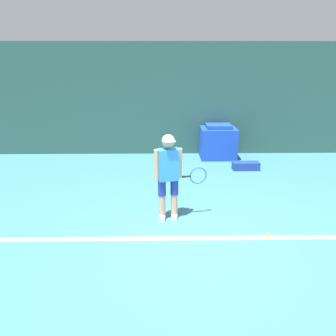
% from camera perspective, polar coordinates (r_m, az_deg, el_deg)
% --- Properties ---
extents(ground_plane, '(24.00, 24.00, 0.00)m').
position_cam_1_polar(ground_plane, '(5.10, 5.94, -13.64)').
color(ground_plane, teal).
extents(back_wall, '(24.00, 0.10, 3.14)m').
position_cam_1_polar(back_wall, '(9.53, 2.68, 11.74)').
color(back_wall, '#2D564C').
rests_on(back_wall, ground_plane).
extents(court_baseline, '(21.60, 0.10, 0.01)m').
position_cam_1_polar(court_baseline, '(5.32, 5.62, -12.09)').
color(court_baseline, white).
rests_on(court_baseline, ground_plane).
extents(tennis_player, '(0.92, 0.33, 1.53)m').
position_cam_1_polar(tennis_player, '(5.58, 0.16, -1.01)').
color(tennis_player, tan).
rests_on(tennis_player, ground_plane).
extents(tennis_ball, '(0.07, 0.07, 0.07)m').
position_cam_1_polar(tennis_ball, '(5.56, 16.95, -11.08)').
color(tennis_ball, '#D1E533').
rests_on(tennis_ball, ground_plane).
extents(covered_chair, '(0.98, 0.77, 0.96)m').
position_cam_1_polar(covered_chair, '(9.37, 8.69, 4.48)').
color(covered_chair, blue).
rests_on(covered_chair, ground_plane).
extents(equipment_bag, '(0.67, 0.26, 0.20)m').
position_cam_1_polar(equipment_bag, '(8.56, 13.39, 0.37)').
color(equipment_bag, '#1E3D99').
rests_on(equipment_bag, ground_plane).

